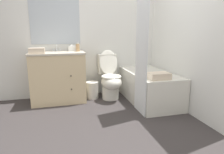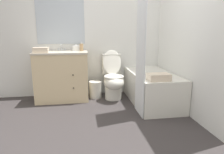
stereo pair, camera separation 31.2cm
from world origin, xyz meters
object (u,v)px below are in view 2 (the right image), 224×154
object	(u,v)px
toilet	(113,79)
bathtub	(152,88)
sink_faucet	(62,49)
tissue_box	(76,48)
hand_towel_folded	(41,50)
soap_dispenser	(81,47)
wastebasket	(95,89)
vanity_cabinet	(62,75)
bath_towel_folded	(159,77)

from	to	relation	value
toilet	bathtub	xyz separation A→B (m)	(0.63, -0.33, -0.10)
toilet	sink_faucet	bearing A→B (deg)	164.25
bathtub	tissue_box	world-z (taller)	tissue_box
toilet	hand_towel_folded	size ratio (longest dim) A/B	3.71
bathtub	soap_dispenser	distance (m)	1.45
bathtub	tissue_box	distance (m)	1.55
toilet	soap_dispenser	distance (m)	0.82
toilet	hand_towel_folded	xyz separation A→B (m)	(-1.22, -0.10, 0.56)
toilet	wastebasket	world-z (taller)	toilet
bathtub	tissue_box	bearing A→B (deg)	155.95
vanity_cabinet	soap_dispenser	distance (m)	0.62
wastebasket	soap_dispenser	distance (m)	0.83
wastebasket	tissue_box	world-z (taller)	tissue_box
toilet	bathtub	distance (m)	0.72
sink_faucet	bathtub	distance (m)	1.78
wastebasket	bath_towel_folded	world-z (taller)	bath_towel_folded
wastebasket	sink_faucet	bearing A→B (deg)	163.89
bathtub	bath_towel_folded	size ratio (longest dim) A/B	4.32
sink_faucet	tissue_box	xyz separation A→B (m)	(0.27, -0.02, 0.01)
vanity_cabinet	bathtub	size ratio (longest dim) A/B	0.68
sink_faucet	tissue_box	bearing A→B (deg)	-4.15
tissue_box	soap_dispenser	xyz separation A→B (m)	(0.10, -0.11, 0.02)
sink_faucet	toilet	world-z (taller)	sink_faucet
hand_towel_folded	bath_towel_folded	distance (m)	1.95
bathtub	hand_towel_folded	xyz separation A→B (m)	(-1.85, 0.23, 0.66)
bathtub	wastebasket	world-z (taller)	bathtub
toilet	tissue_box	distance (m)	0.89
wastebasket	bathtub	bearing A→B (deg)	-23.79
toilet	hand_towel_folded	bearing A→B (deg)	-175.35
vanity_cabinet	tissue_box	size ratio (longest dim) A/B	6.28
bathtub	wastebasket	distance (m)	1.05
bath_towel_folded	vanity_cabinet	bearing A→B (deg)	147.42
wastebasket	tissue_box	size ratio (longest dim) A/B	2.11
vanity_cabinet	wastebasket	bearing A→B (deg)	1.04
sink_faucet	bath_towel_folded	distance (m)	1.86
bathtub	soap_dispenser	size ratio (longest dim) A/B	8.45
hand_towel_folded	soap_dispenser	bearing A→B (deg)	19.11
toilet	wastebasket	size ratio (longest dim) A/B	2.86
vanity_cabinet	hand_towel_folded	xyz separation A→B (m)	(-0.30, -0.18, 0.48)
bathtub	hand_towel_folded	distance (m)	1.98
sink_faucet	soap_dispenser	world-z (taller)	soap_dispenser
soap_dispenser	hand_towel_folded	world-z (taller)	soap_dispenser
soap_dispenser	bath_towel_folded	bearing A→B (deg)	-42.03
wastebasket	toilet	bearing A→B (deg)	-15.08
toilet	wastebasket	bearing A→B (deg)	164.92
tissue_box	hand_towel_folded	bearing A→B (deg)	-149.14
bath_towel_folded	sink_faucet	bearing A→B (deg)	142.60
tissue_box	hand_towel_folded	size ratio (longest dim) A/B	0.62
soap_dispenser	vanity_cabinet	bearing A→B (deg)	-171.39
sink_faucet	wastebasket	xyz separation A→B (m)	(0.60, -0.17, -0.76)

